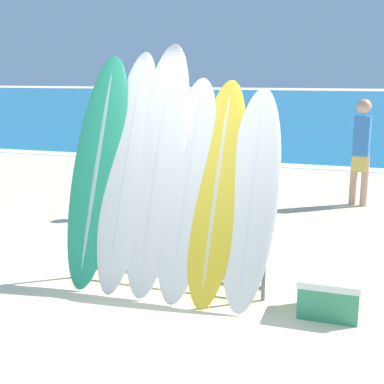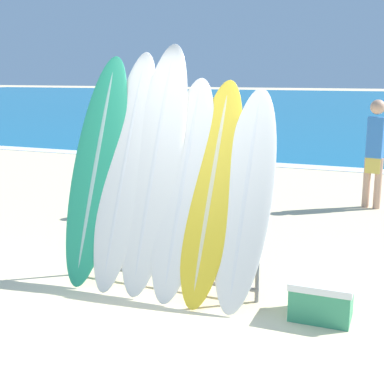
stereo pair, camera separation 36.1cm
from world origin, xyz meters
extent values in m
plane|color=beige|center=(0.00, 0.00, 0.00)|extent=(160.00, 160.00, 0.00)
cube|color=#146693|center=(0.00, 38.29, 0.00)|extent=(120.00, 60.00, 0.00)
cube|color=white|center=(0.00, 8.59, 0.01)|extent=(120.00, 0.60, 0.01)
cylinder|color=slate|center=(-1.29, 0.71, 0.41)|extent=(0.04, 0.04, 0.83)
cylinder|color=slate|center=(0.69, 0.71, 0.41)|extent=(0.04, 0.04, 0.83)
cylinder|color=slate|center=(-0.30, 0.71, 0.80)|extent=(2.02, 0.04, 0.04)
cylinder|color=slate|center=(-0.30, 0.71, 0.12)|extent=(2.02, 0.04, 0.04)
ellipsoid|color=#289E70|center=(-1.12, 0.84, 1.18)|extent=(0.57, 1.03, 2.36)
ellipsoid|color=#9AC3B3|center=(-1.12, 0.84, 1.18)|extent=(0.10, 1.00, 2.27)
ellipsoid|color=silver|center=(-0.78, 0.86, 1.20)|extent=(0.53, 1.16, 2.41)
ellipsoid|color=silver|center=(-0.78, 0.86, 1.20)|extent=(0.09, 1.12, 2.31)
ellipsoid|color=silver|center=(-0.45, 0.87, 1.24)|extent=(0.58, 1.14, 2.48)
ellipsoid|color=silver|center=(-0.45, 0.87, 1.24)|extent=(0.10, 1.10, 2.39)
ellipsoid|color=silver|center=(-0.11, 0.81, 1.06)|extent=(0.54, 1.08, 2.13)
ellipsoid|color=silver|center=(-0.11, 0.81, 1.06)|extent=(0.10, 1.04, 2.05)
ellipsoid|color=yellow|center=(0.19, 0.81, 1.06)|extent=(0.52, 1.12, 2.11)
ellipsoid|color=beige|center=(0.19, 0.81, 1.06)|extent=(0.09, 1.08, 2.03)
ellipsoid|color=silver|center=(0.54, 0.79, 1.02)|extent=(0.52, 1.01, 2.03)
ellipsoid|color=silver|center=(0.54, 0.79, 1.02)|extent=(0.09, 0.98, 1.95)
cylinder|color=beige|center=(-1.45, 3.58, 0.40)|extent=(0.11, 0.11, 0.80)
cylinder|color=beige|center=(-1.50, 3.41, 0.40)|extent=(0.11, 0.11, 0.80)
cube|color=#282D38|center=(-1.47, 3.49, 0.68)|extent=(0.19, 0.25, 0.24)
cube|color=#DB3842|center=(-1.47, 3.49, 1.11)|extent=(0.22, 0.28, 0.62)
sphere|color=beige|center=(-1.47, 3.49, 1.56)|extent=(0.22, 0.22, 0.22)
cylinder|color=tan|center=(1.38, 5.05, 0.42)|extent=(0.12, 0.12, 0.83)
cylinder|color=tan|center=(1.55, 5.01, 0.42)|extent=(0.12, 0.12, 0.83)
cube|color=gold|center=(1.46, 5.03, 0.71)|extent=(0.26, 0.19, 0.25)
cube|color=#3370BC|center=(1.46, 5.03, 1.16)|extent=(0.28, 0.21, 0.65)
sphere|color=tan|center=(1.46, 5.03, 1.64)|extent=(0.24, 0.24, 0.24)
cube|color=#389366|center=(1.32, 0.60, 0.15)|extent=(0.53, 0.38, 0.29)
cube|color=white|center=(1.32, 0.60, 0.32)|extent=(0.55, 0.39, 0.06)
camera|label=1|loc=(1.56, -4.11, 2.16)|focal=50.00mm
camera|label=2|loc=(1.90, -3.98, 2.16)|focal=50.00mm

